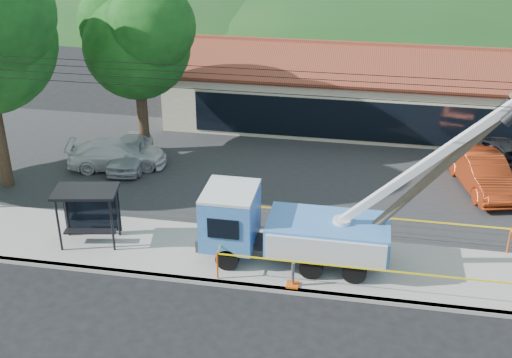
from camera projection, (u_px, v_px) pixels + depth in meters
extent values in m
plane|color=black|center=(216.00, 323.00, 21.11)|extent=(120.00, 120.00, 0.00)
cube|color=gray|center=(230.00, 284.00, 22.94)|extent=(60.00, 0.25, 0.15)
cube|color=gray|center=(241.00, 256.00, 24.62)|extent=(60.00, 4.00, 0.15)
cube|color=#28282B|center=(274.00, 170.00, 31.71)|extent=(60.00, 12.00, 0.10)
cube|color=#BDAC96|center=(363.00, 93.00, 37.42)|extent=(22.00, 8.00, 3.40)
cube|color=black|center=(360.00, 121.00, 33.98)|extent=(18.04, 0.08, 2.21)
cube|color=maroon|center=(365.00, 65.00, 34.69)|extent=(22.50, 4.53, 1.52)
cube|color=maroon|center=(367.00, 47.00, 38.23)|extent=(22.50, 4.53, 1.52)
cube|color=maroon|center=(367.00, 45.00, 36.18)|extent=(22.50, 0.30, 0.25)
cylinder|color=#332316|center=(0.00, 137.00, 29.06)|extent=(0.56, 0.56, 5.06)
cylinder|color=#332316|center=(143.00, 115.00, 32.86)|extent=(0.56, 0.56, 4.18)
sphere|color=#113E11|center=(137.00, 46.00, 31.29)|extent=(5.25, 5.25, 5.25)
sphere|color=#113E11|center=(120.00, 22.00, 31.67)|extent=(4.20, 4.20, 4.20)
sphere|color=#113E11|center=(151.00, 26.00, 30.00)|extent=(4.20, 4.20, 4.20)
ellipsoid|color=#153B16|center=(203.00, 2.00, 72.26)|extent=(78.40, 56.00, 28.00)
ellipsoid|color=#153B16|center=(430.00, 10.00, 68.15)|extent=(89.60, 64.00, 32.00)
cylinder|color=black|center=(233.00, 91.00, 20.82)|extent=(60.00, 0.02, 0.02)
cylinder|color=black|center=(236.00, 83.00, 21.21)|extent=(60.00, 0.02, 0.02)
cylinder|color=black|center=(239.00, 75.00, 21.60)|extent=(60.00, 0.02, 0.02)
cylinder|color=black|center=(242.00, 68.00, 21.90)|extent=(60.00, 0.02, 0.02)
cylinder|color=black|center=(227.00, 259.00, 23.52)|extent=(0.87, 0.29, 0.87)
cylinder|color=black|center=(239.00, 231.00, 25.32)|extent=(0.87, 0.29, 0.87)
cylinder|color=black|center=(311.00, 267.00, 23.02)|extent=(0.87, 0.29, 0.87)
cylinder|color=black|center=(317.00, 239.00, 24.81)|extent=(0.87, 0.29, 0.87)
cylinder|color=black|center=(354.00, 272.00, 22.76)|extent=(0.87, 0.29, 0.87)
cylinder|color=black|center=(357.00, 242.00, 24.56)|extent=(0.87, 0.29, 0.87)
cube|color=black|center=(299.00, 245.00, 23.90)|extent=(6.36, 0.96, 0.24)
cube|color=#3B7CD2|center=(230.00, 217.00, 23.91)|extent=(1.93, 2.31, 2.02)
cube|color=silver|center=(230.00, 191.00, 23.45)|extent=(1.93, 2.31, 0.12)
cube|color=black|center=(206.00, 211.00, 24.00)|extent=(0.08, 1.73, 0.87)
cube|color=gray|center=(205.00, 232.00, 24.41)|extent=(0.14, 2.22, 0.48)
cube|color=#3B7CD2|center=(328.00, 235.00, 23.48)|extent=(4.43, 2.31, 1.16)
cylinder|color=silver|center=(342.00, 226.00, 23.21)|extent=(0.67, 0.67, 0.58)
cube|color=silver|center=(433.00, 159.00, 21.48)|extent=(5.91, 0.27, 5.50)
cube|color=gray|center=(443.00, 153.00, 21.33)|extent=(3.56, 0.17, 3.31)
cube|color=#F3520D|center=(293.00, 285.00, 22.73)|extent=(0.43, 0.43, 0.08)
cube|color=#F3520D|center=(367.00, 244.00, 25.22)|extent=(0.43, 0.43, 0.08)
cylinder|color=brown|center=(426.00, 182.00, 22.09)|extent=(6.21, 0.32, 7.43)
cylinder|color=black|center=(505.00, 107.00, 20.99)|extent=(0.60, 0.36, 0.62)
cylinder|color=black|center=(510.00, 117.00, 20.10)|extent=(0.60, 0.36, 0.62)
cylinder|color=black|center=(59.00, 225.00, 24.40)|extent=(0.11, 0.11, 2.22)
cylinder|color=black|center=(112.00, 225.00, 24.41)|extent=(0.11, 0.11, 2.22)
cylinder|color=black|center=(66.00, 211.00, 25.40)|extent=(0.11, 0.11, 2.22)
cylinder|color=black|center=(118.00, 211.00, 25.41)|extent=(0.11, 0.11, 2.22)
cube|color=black|center=(85.00, 191.00, 24.40)|extent=(2.64, 1.91, 0.11)
cube|color=black|center=(92.00, 211.00, 25.45)|extent=(2.19, 0.46, 1.85)
cube|color=black|center=(90.00, 231.00, 25.17)|extent=(2.07, 0.74, 0.07)
cylinder|color=#F3520D|center=(217.00, 266.00, 22.90)|extent=(0.07, 0.07, 1.09)
cylinder|color=#F3520D|center=(509.00, 240.00, 24.46)|extent=(0.07, 0.07, 1.09)
cylinder|color=#F3520D|center=(239.00, 216.00, 26.19)|extent=(0.07, 0.07, 1.09)
cube|color=yellow|center=(368.00, 269.00, 21.82)|extent=(10.55, 0.01, 0.07)
cube|color=yellow|center=(370.00, 217.00, 25.11)|extent=(10.55, 0.01, 0.07)
cube|color=yellow|center=(229.00, 228.00, 24.34)|extent=(0.01, 3.72, 0.07)
imported|color=#B0B2B7|center=(132.00, 167.00, 32.19)|extent=(2.10, 4.28, 1.40)
imported|color=#9A2D0F|center=(480.00, 191.00, 29.75)|extent=(2.93, 5.36, 1.68)
imported|color=silver|center=(119.00, 169.00, 31.99)|extent=(5.14, 3.16, 1.39)
imported|color=black|center=(509.00, 178.00, 31.04)|extent=(4.38, 5.90, 1.49)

